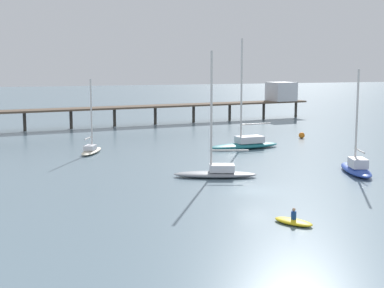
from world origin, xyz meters
The scene contains 8 objects.
ground_plane centered at (0.00, 0.00, 0.00)m, with size 400.00×400.00×0.00m, color slate.
pier centered at (12.92, 53.16, 3.90)m, with size 67.60×13.93×6.80m.
sailboat_cream centered at (-10.78, 23.96, 0.57)m, with size 3.92×6.20×8.83m.
sailboat_teal centered at (8.25, 22.04, 0.73)m, with size 9.69×3.81×13.67m.
sailboat_gray centered at (-1.11, 6.18, 0.66)m, with size 8.22×4.60×11.94m.
sailboat_blue centered at (12.62, 3.87, 0.68)m, with size 4.03×7.70×10.21m.
dinghy_yellow centered at (-1.27, -10.25, 0.21)m, with size 2.60×3.19×1.14m.
mooring_buoy_outer centered at (19.45, 28.45, 0.43)m, with size 0.86×0.86×0.86m, color orange.
Camera 1 is at (-18.95, -44.85, 11.18)m, focal length 54.09 mm.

